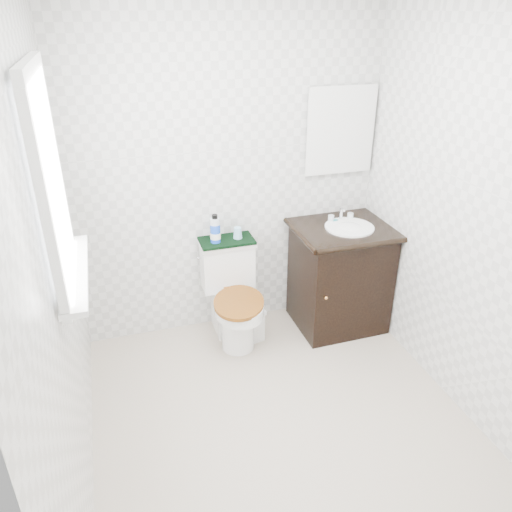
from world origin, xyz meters
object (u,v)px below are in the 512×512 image
toilet (232,299)px  vanity (340,274)px  trash_bin (251,324)px  mouthwash_bottle (215,230)px  cup (238,233)px

toilet → vanity: vanity is taller
trash_bin → mouthwash_bottle: 0.76m
toilet → trash_bin: toilet is taller
toilet → cup: 0.49m
vanity → trash_bin: vanity is taller
cup → vanity: bearing=-14.2°
vanity → toilet: bearing=175.3°
cup → toilet: bearing=-124.7°
vanity → cup: size_ratio=11.30×
mouthwash_bottle → cup: size_ratio=2.54×
toilet → trash_bin: (0.12, -0.09, -0.19)m
vanity → trash_bin: (-0.71, -0.02, -0.30)m
toilet → mouthwash_bottle: bearing=129.4°
trash_bin → mouthwash_bottle: mouthwash_bottle is taller
vanity → cup: (-0.74, 0.19, 0.36)m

